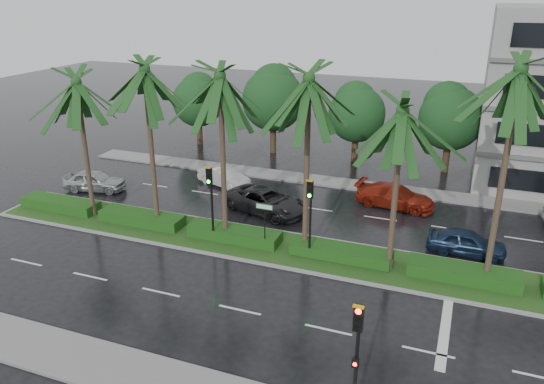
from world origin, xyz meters
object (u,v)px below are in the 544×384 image
at_px(street_sign, 265,215).
at_px(signal_near, 356,356).
at_px(signal_median_left, 211,193).
at_px(car_white, 224,177).
at_px(car_darkgrey, 266,201).
at_px(car_blue, 467,242).
at_px(car_silver, 94,181).
at_px(car_red, 395,196).

bearing_deg(street_sign, signal_near, -54.66).
relative_size(signal_median_left, car_white, 1.08).
distance_m(car_darkgrey, car_blue, 11.93).
distance_m(signal_near, car_darkgrey, 17.32).
distance_m(street_sign, car_white, 10.50).
xyz_separation_m(street_sign, car_blue, (10.00, 3.54, -1.44)).
bearing_deg(street_sign, car_white, 127.70).
distance_m(signal_median_left, car_blue, 13.72).
relative_size(signal_near, car_darkgrey, 0.80).
bearing_deg(car_silver, street_sign, -119.26).
xyz_separation_m(street_sign, car_darkgrey, (-1.86, 4.91, -1.36)).
distance_m(street_sign, car_darkgrey, 5.42).
distance_m(signal_median_left, car_silver, 12.33).
xyz_separation_m(car_red, car_blue, (4.50, -5.14, -0.04)).
bearing_deg(street_sign, car_red, 57.65).
bearing_deg(car_red, street_sign, 154.86).
height_order(street_sign, car_silver, street_sign).
bearing_deg(car_red, signal_median_left, 143.41).
distance_m(car_darkgrey, car_red, 8.27).
height_order(signal_median_left, car_white, signal_median_left).
distance_m(signal_median_left, car_red, 12.49).
relative_size(car_white, car_red, 0.81).
height_order(street_sign, car_red, street_sign).
relative_size(car_darkgrey, car_blue, 1.37).
height_order(signal_near, car_blue, signal_near).
relative_size(signal_near, car_white, 1.08).
xyz_separation_m(car_darkgrey, car_red, (7.36, 3.78, -0.04)).
xyz_separation_m(signal_median_left, car_darkgrey, (1.14, 5.09, -2.24)).
bearing_deg(signal_median_left, car_darkgrey, 77.33).
height_order(signal_median_left, street_sign, signal_median_left).
bearing_deg(street_sign, signal_median_left, -176.53).
distance_m(street_sign, car_red, 10.37).
bearing_deg(car_blue, street_sign, 109.88).
bearing_deg(car_blue, signal_near, 167.76).
bearing_deg(street_sign, car_darkgrey, 110.72).
bearing_deg(street_sign, car_silver, 163.60).
relative_size(signal_near, car_red, 0.87).
relative_size(signal_median_left, car_blue, 1.09).
height_order(signal_median_left, car_red, signal_median_left).
bearing_deg(car_darkgrey, car_red, -46.51).
bearing_deg(car_darkgrey, car_silver, 109.54).
bearing_deg(signal_median_left, signal_near, -44.09).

